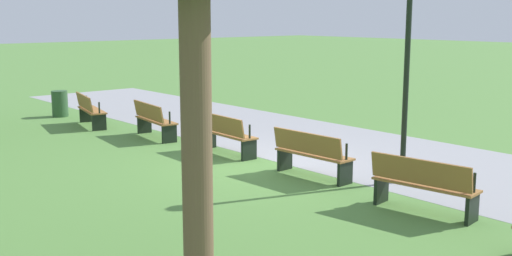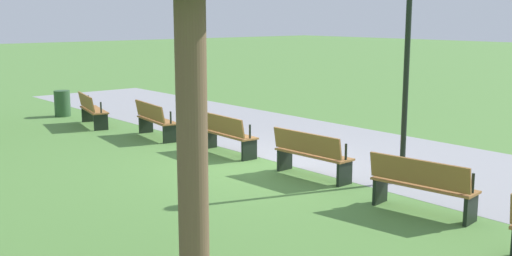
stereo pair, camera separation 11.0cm
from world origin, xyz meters
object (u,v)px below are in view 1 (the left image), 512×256
at_px(bench_3, 311,153).
at_px(bench_4, 423,184).
at_px(bench_2, 226,133).
at_px(trash_bin, 60,104).
at_px(lamp_post, 408,34).
at_px(bench_1, 154,120).
at_px(bench_0, 90,110).

distance_m(bench_3, bench_4, 2.62).
xyz_separation_m(bench_2, trash_bin, (-7.36, -0.62, -0.08)).
bearing_deg(bench_4, lamp_post, 128.04).
xyz_separation_m(bench_1, bench_4, (7.85, 0.00, 0.00)).
xyz_separation_m(bench_0, bench_4, (10.43, 0.46, 0.00)).
xyz_separation_m(bench_0, bench_1, (2.58, 0.46, 0.00)).
distance_m(bench_4, trash_bin, 12.60).
distance_m(bench_1, bench_2, 2.62).
xyz_separation_m(bench_0, bench_3, (7.82, 0.70, 0.00)).
bearing_deg(bench_2, bench_3, 2.56).
bearing_deg(bench_4, bench_2, 169.78).
bearing_deg(bench_1, trash_bin, -167.63).
bearing_deg(bench_0, bench_2, 20.43).
height_order(bench_2, trash_bin, bench_2).
bearing_deg(bench_3, bench_1, 179.99).
bearing_deg(bench_3, bench_4, -7.65).
xyz_separation_m(bench_2, lamp_post, (3.92, 1.05, 2.22)).
bearing_deg(bench_0, bench_1, 22.98).
height_order(bench_1, lamp_post, lamp_post).
bearing_deg(bench_3, trash_bin, -178.99).
distance_m(bench_2, lamp_post, 4.63).
distance_m(bench_4, lamp_post, 2.88).
xyz_separation_m(bench_0, trash_bin, (-2.16, 0.07, -0.08)).
relative_size(bench_0, bench_4, 1.01).
distance_m(bench_3, trash_bin, 10.00).
bearing_deg(bench_1, bench_4, 7.68).
xyz_separation_m(bench_4, lamp_post, (-1.31, 1.28, 2.22)).
relative_size(bench_3, bench_4, 0.98).
xyz_separation_m(bench_1, lamp_post, (6.53, 1.28, 2.22)).
xyz_separation_m(bench_4, trash_bin, (-12.59, -0.39, -0.08)).
bearing_deg(bench_2, bench_4, 0.01).
bearing_deg(bench_4, trash_bin, 174.09).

